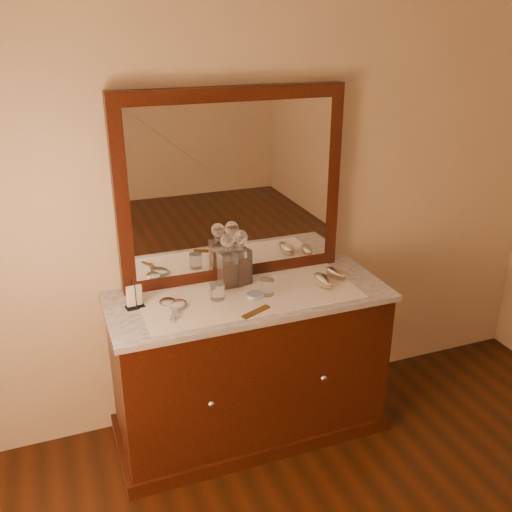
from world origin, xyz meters
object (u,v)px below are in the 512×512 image
(decanter_right, at_px, (241,263))
(mirror_frame, at_px, (232,187))
(pin_dish, at_px, (256,295))
(hand_mirror_outer, at_px, (169,304))
(brush_far, at_px, (336,273))
(decanter_left, at_px, (228,266))
(dresser_cabinet, at_px, (249,367))
(hand_mirror_inner, at_px, (177,306))
(napkin_rack, at_px, (134,297))
(brush_near, at_px, (323,280))
(comb, at_px, (256,312))

(decanter_right, bearing_deg, mirror_frame, 91.13)
(decanter_right, bearing_deg, pin_dish, -84.91)
(pin_dish, distance_m, hand_mirror_outer, 0.43)
(decanter_right, height_order, brush_far, decanter_right)
(pin_dish, xyz_separation_m, decanter_right, (-0.02, 0.18, 0.11))
(decanter_left, distance_m, brush_far, 0.60)
(dresser_cabinet, relative_size, hand_mirror_inner, 6.08)
(napkin_rack, relative_size, hand_mirror_inner, 0.59)
(dresser_cabinet, xyz_separation_m, brush_near, (0.40, -0.04, 0.47))
(hand_mirror_inner, bearing_deg, comb, -28.01)
(dresser_cabinet, relative_size, mirror_frame, 1.17)
(pin_dish, height_order, hand_mirror_outer, hand_mirror_outer)
(napkin_rack, height_order, hand_mirror_outer, napkin_rack)
(brush_near, bearing_deg, mirror_frame, 144.86)
(comb, xyz_separation_m, decanter_left, (-0.03, 0.33, 0.11))
(decanter_right, bearing_deg, comb, -97.04)
(napkin_rack, distance_m, decanter_right, 0.58)
(decanter_left, height_order, brush_far, decanter_left)
(napkin_rack, bearing_deg, mirror_frame, 17.99)
(pin_dish, distance_m, brush_far, 0.50)
(napkin_rack, relative_size, decanter_right, 0.46)
(comb, bearing_deg, brush_near, -3.81)
(decanter_left, bearing_deg, comb, -84.45)
(dresser_cabinet, bearing_deg, hand_mirror_outer, 177.96)
(mirror_frame, height_order, brush_far, mirror_frame)
(decanter_left, xyz_separation_m, brush_near, (0.47, -0.16, -0.09))
(pin_dish, bearing_deg, dresser_cabinet, 111.86)
(napkin_rack, height_order, brush_near, napkin_rack)
(napkin_rack, xyz_separation_m, decanter_left, (0.50, 0.06, 0.06))
(mirror_frame, bearing_deg, hand_mirror_outer, -150.68)
(decanter_left, xyz_separation_m, decanter_right, (0.07, 0.01, 0.00))
(dresser_cabinet, distance_m, brush_near, 0.62)
(decanter_left, xyz_separation_m, hand_mirror_inner, (-0.31, -0.15, -0.10))
(brush_far, bearing_deg, hand_mirror_outer, -179.49)
(napkin_rack, height_order, decanter_right, decanter_right)
(mirror_frame, bearing_deg, decanter_left, -120.64)
(brush_far, bearing_deg, napkin_rack, 178.02)
(decanter_right, relative_size, brush_near, 1.79)
(decanter_left, bearing_deg, brush_far, -9.91)
(dresser_cabinet, xyz_separation_m, hand_mirror_inner, (-0.38, -0.02, 0.45))
(decanter_left, distance_m, brush_near, 0.51)
(pin_dish, xyz_separation_m, hand_mirror_outer, (-0.43, 0.06, 0.00))
(comb, bearing_deg, napkin_rack, 129.23)
(pin_dish, relative_size, comb, 0.54)
(dresser_cabinet, height_order, decanter_left, decanter_left)
(mirror_frame, distance_m, hand_mirror_outer, 0.68)
(mirror_frame, xyz_separation_m, hand_mirror_inner, (-0.38, -0.27, -0.49))
(mirror_frame, height_order, hand_mirror_inner, mirror_frame)
(dresser_cabinet, distance_m, decanter_left, 0.57)
(decanter_left, distance_m, hand_mirror_outer, 0.37)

